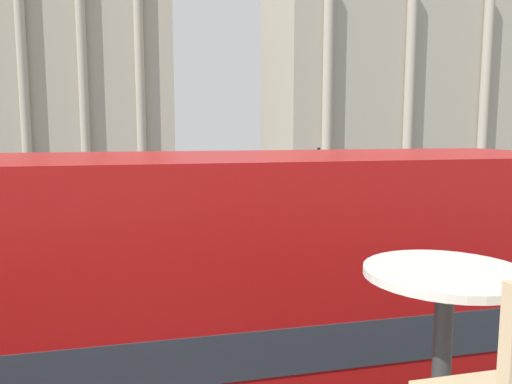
# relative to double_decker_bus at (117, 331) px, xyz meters

# --- Properties ---
(double_decker_bus) EXTENTS (10.39, 2.64, 4.24)m
(double_decker_bus) POSITION_rel_double_decker_bus_xyz_m (0.00, 0.00, 0.00)
(double_decker_bus) COLOR black
(double_decker_bus) RESTS_ON ground_plane
(cafe_dining_table) EXTENTS (0.60, 0.60, 0.73)m
(cafe_dining_table) POSITION_rel_double_decker_bus_xyz_m (1.37, -3.78, 1.46)
(cafe_dining_table) COLOR #2D2D30
(cafe_dining_table) RESTS_ON cafe_floor_slab
(plaza_building_left) EXTENTS (33.52, 13.81, 24.53)m
(plaza_building_left) POSITION_rel_double_decker_bus_xyz_m (-12.48, 52.03, 9.90)
(plaza_building_left) COLOR #B2A893
(plaza_building_left) RESTS_ON ground_plane
(plaza_building_right) EXTENTS (30.44, 13.30, 20.32)m
(plaza_building_right) POSITION_rel_double_decker_bus_xyz_m (28.61, 42.99, 7.80)
(plaza_building_right) COLOR #B2A893
(plaza_building_right) RESTS_ON ground_plane
(traffic_light_near) EXTENTS (0.42, 0.24, 3.58)m
(traffic_light_near) POSITION_rel_double_decker_bus_xyz_m (5.55, 6.74, -0.01)
(traffic_light_near) COLOR black
(traffic_light_near) RESTS_ON ground_plane
(traffic_light_mid) EXTENTS (0.42, 0.24, 3.85)m
(traffic_light_mid) POSITION_rel_double_decker_bus_xyz_m (6.80, 11.91, 0.15)
(traffic_light_mid) COLOR black
(traffic_light_mid) RESTS_ON ground_plane
(car_white) EXTENTS (4.20, 1.93, 1.35)m
(car_white) POSITION_rel_double_decker_bus_xyz_m (10.16, 22.30, -1.66)
(car_white) COLOR black
(car_white) RESTS_ON ground_plane
(car_black) EXTENTS (4.20, 1.93, 1.35)m
(car_black) POSITION_rel_double_decker_bus_xyz_m (3.35, 22.95, -1.66)
(car_black) COLOR black
(car_black) RESTS_ON ground_plane
(pedestrian_yellow) EXTENTS (0.32, 0.32, 1.82)m
(pedestrian_yellow) POSITION_rel_double_decker_bus_xyz_m (6.33, 21.80, -1.30)
(pedestrian_yellow) COLOR #282B33
(pedestrian_yellow) RESTS_ON ground_plane
(pedestrian_white) EXTENTS (0.32, 0.32, 1.62)m
(pedestrian_white) POSITION_rel_double_decker_bus_xyz_m (8.21, 26.12, -1.44)
(pedestrian_white) COLOR #282B33
(pedestrian_white) RESTS_ON ground_plane
(pedestrian_black) EXTENTS (0.32, 0.32, 1.69)m
(pedestrian_black) POSITION_rel_double_decker_bus_xyz_m (9.98, 25.84, -1.39)
(pedestrian_black) COLOR #282B33
(pedestrian_black) RESTS_ON ground_plane
(pedestrian_blue) EXTENTS (0.32, 0.32, 1.75)m
(pedestrian_blue) POSITION_rel_double_decker_bus_xyz_m (7.56, 29.25, -1.35)
(pedestrian_blue) COLOR #282B33
(pedestrian_blue) RESTS_ON ground_plane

